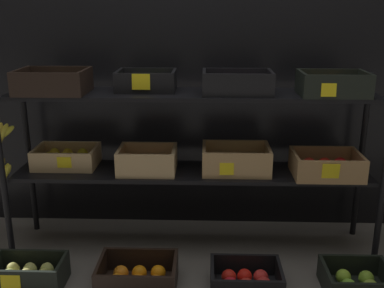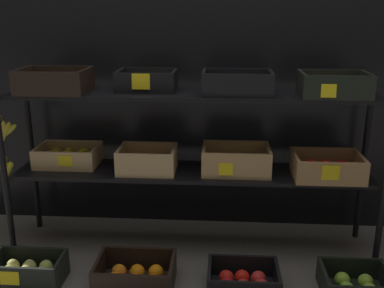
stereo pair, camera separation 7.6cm
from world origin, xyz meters
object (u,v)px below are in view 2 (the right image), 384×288
(crate_ground_orange, at_px, (135,276))
(crate_ground_apple_red, at_px, (243,282))
(display_rack, at_px, (190,132))
(crate_ground_pear, at_px, (28,272))
(crate_ground_apple_green, at_px, (356,286))

(crate_ground_orange, height_order, crate_ground_apple_red, crate_ground_orange)
(display_rack, xyz_separation_m, crate_ground_orange, (-0.24, -0.39, -0.62))
(display_rack, relative_size, crate_ground_pear, 5.77)
(crate_ground_orange, relative_size, crate_ground_apple_red, 1.11)
(crate_ground_orange, distance_m, crate_ground_apple_red, 0.52)
(display_rack, bearing_deg, crate_ground_orange, -121.54)
(display_rack, relative_size, crate_ground_apple_red, 6.05)
(crate_ground_orange, height_order, crate_ground_apple_green, crate_ground_orange)
(crate_ground_pear, distance_m, crate_ground_apple_red, 1.05)
(crate_ground_orange, distance_m, crate_ground_apple_green, 1.04)
(crate_ground_apple_green, bearing_deg, crate_ground_orange, 179.82)
(crate_ground_orange, xyz_separation_m, crate_ground_apple_green, (1.04, -0.00, -0.00))
(display_rack, relative_size, crate_ground_apple_green, 6.49)
(crate_ground_pear, xyz_separation_m, crate_ground_orange, (0.53, 0.01, -0.01))
(display_rack, relative_size, crate_ground_orange, 5.43)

